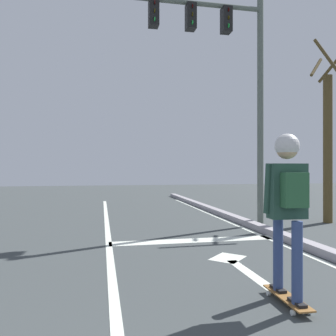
{
  "coord_description": "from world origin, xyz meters",
  "views": [
    {
      "loc": [
        -0.15,
        0.89,
        1.46
      ],
      "look_at": [
        1.2,
        7.69,
        1.47
      ],
      "focal_mm": 35.79,
      "sensor_mm": 36.0,
      "label": 1
    }
  ],
  "objects_px": {
    "skateboard": "(287,298)",
    "roadside_tree": "(328,141)",
    "traffic_signal_mast": "(223,58)",
    "skater": "(288,192)"
  },
  "relations": [
    {
      "from": "skateboard",
      "to": "roadside_tree",
      "type": "xyz_separation_m",
      "value": [
        4.01,
        4.71,
        2.12
      ]
    },
    {
      "from": "traffic_signal_mast",
      "to": "roadside_tree",
      "type": "xyz_separation_m",
      "value": [
        2.95,
        -0.04,
        -2.07
      ]
    },
    {
      "from": "traffic_signal_mast",
      "to": "roadside_tree",
      "type": "distance_m",
      "value": 3.61
    },
    {
      "from": "skateboard",
      "to": "skater",
      "type": "bearing_deg",
      "value": -91.71
    },
    {
      "from": "skateboard",
      "to": "traffic_signal_mast",
      "type": "bearing_deg",
      "value": 77.48
    },
    {
      "from": "skateboard",
      "to": "roadside_tree",
      "type": "relative_size",
      "value": 0.16
    },
    {
      "from": "skater",
      "to": "roadside_tree",
      "type": "distance_m",
      "value": 6.27
    },
    {
      "from": "skateboard",
      "to": "roadside_tree",
      "type": "height_order",
      "value": "roadside_tree"
    },
    {
      "from": "skater",
      "to": "traffic_signal_mast",
      "type": "distance_m",
      "value": 5.76
    },
    {
      "from": "traffic_signal_mast",
      "to": "roadside_tree",
      "type": "bearing_deg",
      "value": -0.87
    }
  ]
}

